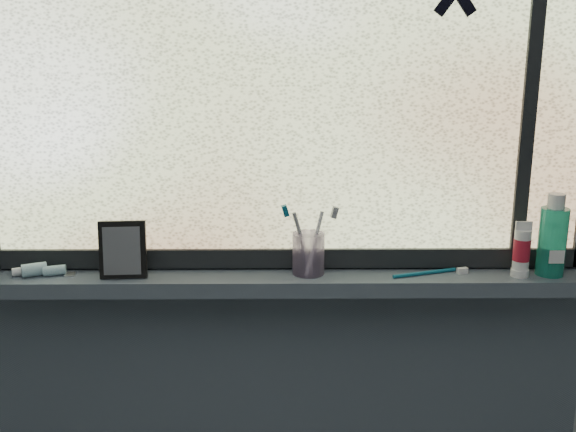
# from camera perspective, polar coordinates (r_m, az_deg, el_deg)

# --- Properties ---
(wall_back) EXTENTS (3.00, 0.01, 2.50)m
(wall_back) POSITION_cam_1_polar(r_m,az_deg,el_deg) (1.67, -0.02, 3.14)
(wall_back) COLOR #9EA3A8
(wall_back) RESTS_ON ground
(windowsill) EXTENTS (1.62, 0.14, 0.04)m
(windowsill) POSITION_cam_1_polar(r_m,az_deg,el_deg) (1.66, 0.00, -5.85)
(windowsill) COLOR #47525E
(windowsill) RESTS_ON wall_back
(window_pane) EXTENTS (1.50, 0.01, 1.00)m
(window_pane) POSITION_cam_1_polar(r_m,az_deg,el_deg) (1.61, -0.02, 12.79)
(window_pane) COLOR silver
(window_pane) RESTS_ON wall_back
(frame_bottom) EXTENTS (1.60, 0.03, 0.05)m
(frame_bottom) POSITION_cam_1_polar(r_m,az_deg,el_deg) (1.69, -0.01, -3.70)
(frame_bottom) COLOR black
(frame_bottom) RESTS_ON windowsill
(frame_mullion) EXTENTS (0.03, 0.03, 1.00)m
(frame_mullion) POSITION_cam_1_polar(r_m,az_deg,el_deg) (1.72, 20.84, 11.98)
(frame_mullion) COLOR black
(frame_mullion) RESTS_ON wall_back
(vanity_mirror) EXTENTS (0.12, 0.07, 0.15)m
(vanity_mirror) POSITION_cam_1_polar(r_m,az_deg,el_deg) (1.66, -14.48, -2.91)
(vanity_mirror) COLOR black
(vanity_mirror) RESTS_ON windowsill
(toothpaste_tube) EXTENTS (0.19, 0.11, 0.03)m
(toothpaste_tube) POSITION_cam_1_polar(r_m,az_deg,el_deg) (1.75, -21.02, -4.47)
(toothpaste_tube) COLOR white
(toothpaste_tube) RESTS_ON windowsill
(toothbrush_cup) EXTENTS (0.09, 0.09, 0.11)m
(toothbrush_cup) POSITION_cam_1_polar(r_m,az_deg,el_deg) (1.64, 1.83, -3.35)
(toothbrush_cup) COLOR #AB8EBC
(toothbrush_cup) RESTS_ON windowsill
(toothbrush_lying) EXTENTS (0.22, 0.09, 0.01)m
(toothbrush_lying) POSITION_cam_1_polar(r_m,az_deg,el_deg) (1.69, 12.05, -4.89)
(toothbrush_lying) COLOR #0C5973
(toothbrush_lying) RESTS_ON windowsill
(mouthwash_bottle) EXTENTS (0.07, 0.07, 0.17)m
(mouthwash_bottle) POSITION_cam_1_polar(r_m,az_deg,el_deg) (1.76, 22.48, -1.55)
(mouthwash_bottle) COLOR #20A789
(mouthwash_bottle) RESTS_ON windowsill
(cream_tube) EXTENTS (0.05, 0.05, 0.10)m
(cream_tube) POSITION_cam_1_polar(r_m,az_deg,el_deg) (1.72, 20.08, -2.63)
(cream_tube) COLOR silver
(cream_tube) RESTS_ON windowsill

